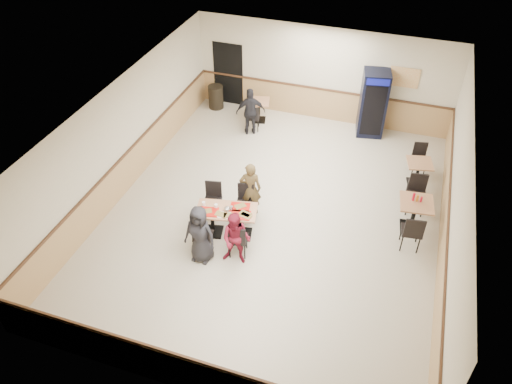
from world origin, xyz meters
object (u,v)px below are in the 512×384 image
(diner_man_opposite, at_px, (250,189))
(lone_diner, at_px, (251,112))
(main_table, at_px, (227,218))
(side_table_near, at_px, (415,211))
(trash_bin, at_px, (216,97))
(diner_woman_right, at_px, (236,239))
(back_table, at_px, (259,108))
(pepsi_cooler, at_px, (373,103))
(diner_woman_left, at_px, (200,234))
(side_table_far, at_px, (418,170))

(diner_man_opposite, distance_m, lone_diner, 3.69)
(main_table, distance_m, lone_diner, 4.52)
(side_table_near, relative_size, trash_bin, 1.11)
(diner_woman_right, distance_m, side_table_near, 4.33)
(diner_woman_right, distance_m, diner_man_opposite, 1.71)
(diner_man_opposite, relative_size, back_table, 1.87)
(lone_diner, height_order, side_table_near, lone_diner)
(diner_man_opposite, height_order, pepsi_cooler, pepsi_cooler)
(diner_woman_left, height_order, back_table, diner_woman_left)
(diner_man_opposite, relative_size, trash_bin, 1.92)
(main_table, distance_m, diner_woman_right, 0.94)
(back_table, relative_size, pepsi_cooler, 0.39)
(main_table, height_order, back_table, main_table)
(diner_woman_left, relative_size, side_table_near, 1.73)
(trash_bin, bearing_deg, diner_woman_left, -70.66)
(pepsi_cooler, bearing_deg, trash_bin, 169.71)
(side_table_near, bearing_deg, trash_bin, 149.35)
(lone_diner, bearing_deg, trash_bin, -59.13)
(main_table, xyz_separation_m, side_table_far, (4.11, 3.43, -0.04))
(trash_bin, bearing_deg, side_table_far, -17.71)
(side_table_near, relative_size, back_table, 1.08)
(side_table_near, height_order, side_table_far, side_table_near)
(main_table, distance_m, side_table_far, 5.36)
(main_table, xyz_separation_m, diner_man_opposite, (0.26, 0.93, 0.24))
(lone_diner, bearing_deg, diner_woman_right, 81.80)
(lone_diner, bearing_deg, main_table, 78.04)
(diner_man_opposite, xyz_separation_m, pepsi_cooler, (2.26, 4.67, 0.28))
(diner_woman_right, bearing_deg, side_table_near, 28.27)
(diner_woman_right, xyz_separation_m, pepsi_cooler, (2.00, 6.36, 0.33))
(diner_woman_right, height_order, pepsi_cooler, pepsi_cooler)
(lone_diner, relative_size, back_table, 1.90)
(lone_diner, relative_size, side_table_near, 1.76)
(diner_woman_left, distance_m, side_table_far, 6.18)
(main_table, xyz_separation_m, lone_diner, (-0.93, 4.42, 0.25))
(diner_woman_left, bearing_deg, side_table_near, 32.23)
(diner_woman_right, relative_size, lone_diner, 0.91)
(pepsi_cooler, bearing_deg, side_table_far, -64.54)
(side_table_far, relative_size, back_table, 0.98)
(diner_woman_left, bearing_deg, diner_man_opposite, 76.63)
(back_table, bearing_deg, diner_man_opposite, -74.44)
(diner_woman_right, bearing_deg, trash_bin, 111.17)
(trash_bin, bearing_deg, side_table_near, -30.65)
(main_table, xyz_separation_m, back_table, (-0.93, 5.21, -0.04))
(diner_woman_right, bearing_deg, lone_diner, 100.97)
(side_table_far, relative_size, trash_bin, 1.00)
(diner_woman_left, height_order, side_table_far, diner_woman_left)
(diner_woman_right, relative_size, pepsi_cooler, 0.67)
(side_table_far, xyz_separation_m, back_table, (-5.04, 1.77, 0.00))
(main_table, height_order, pepsi_cooler, pepsi_cooler)
(diner_woman_right, relative_size, side_table_near, 1.60)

